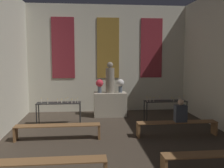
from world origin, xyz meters
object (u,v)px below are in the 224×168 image
object	(u,v)px
flower_vase_right	(120,84)
person_seated	(180,112)
altar	(110,104)
candle_rack_left	(59,105)
statue	(110,79)
flower_vase_left	(100,84)
pew_second_right	(221,158)
pew_second_left	(43,166)
pew_back_left	(58,128)
pew_back_right	(177,125)
candle_rack_right	(165,103)

from	to	relation	value
flower_vase_right	person_seated	xyz separation A→B (m)	(1.49, -2.84, -0.58)
altar	candle_rack_left	distance (m)	2.32
flower_vase_right	candle_rack_left	world-z (taller)	flower_vase_right
statue	flower_vase_left	size ratio (longest dim) A/B	2.29
altar	pew_second_right	bearing A→B (deg)	-71.38
pew_second_left	person_seated	distance (m)	4.53
pew_second_right	pew_back_left	distance (m)	4.43
pew_back_right	person_seated	distance (m)	0.42
flower_vase_left	flower_vase_right	bearing A→B (deg)	0.00
flower_vase_right	pew_back_right	xyz separation A→B (m)	(1.38, -2.84, -0.98)
flower_vase_right	person_seated	bearing A→B (deg)	-62.33
pew_back_right	pew_second_left	bearing A→B (deg)	-144.92
flower_vase_left	flower_vase_right	size ratio (longest dim) A/B	1.00
person_seated	flower_vase_right	bearing A→B (deg)	117.67
altar	pew_second_left	xyz separation A→B (m)	(-1.81, -5.38, -0.15)
candle_rack_right	pew_second_left	bearing A→B (deg)	-132.21
pew_second_right	flower_vase_left	bearing A→B (deg)	112.61
candle_rack_right	pew_second_right	distance (m)	4.16
statue	pew_back_right	xyz separation A→B (m)	(1.81, -2.84, -1.21)
pew_back_left	pew_back_right	xyz separation A→B (m)	(3.63, 0.00, 0.00)
candle_rack_right	pew_back_left	world-z (taller)	candle_rack_right
flower_vase_left	flower_vase_right	distance (m)	0.86
candle_rack_right	pew_second_left	xyz separation A→B (m)	(-3.76, -4.14, -0.39)
altar	flower_vase_left	world-z (taller)	flower_vase_left
flower_vase_left	candle_rack_left	bearing A→B (deg)	-140.60
statue	candle_rack_right	xyz separation A→B (m)	(1.94, -1.24, -0.82)
pew_back_left	person_seated	world-z (taller)	person_seated
candle_rack_right	person_seated	size ratio (longest dim) A/B	2.22
flower_vase_left	pew_back_left	xyz separation A→B (m)	(-1.38, -2.84, -0.98)
altar	pew_back_right	world-z (taller)	altar
statue	pew_second_right	xyz separation A→B (m)	(1.81, -5.38, -1.21)
flower_vase_right	pew_back_left	bearing A→B (deg)	-128.32
pew_second_left	pew_second_right	size ratio (longest dim) A/B	1.00
altar	pew_second_right	world-z (taller)	altar
pew_second_left	candle_rack_right	bearing A→B (deg)	47.79
candle_rack_left	pew_second_right	distance (m)	5.60
flower_vase_right	pew_back_left	world-z (taller)	flower_vase_right
altar	statue	world-z (taller)	statue
statue	candle_rack_right	size ratio (longest dim) A/B	0.81
candle_rack_left	person_seated	bearing A→B (deg)	-22.45
flower_vase_right	pew_back_right	bearing A→B (deg)	-63.98
candle_rack_left	pew_second_right	size ratio (longest dim) A/B	0.62
person_seated	pew_back_left	bearing A→B (deg)	180.00
altar	person_seated	size ratio (longest dim) A/B	1.88
pew_back_left	flower_vase_right	bearing A→B (deg)	51.68
person_seated	candle_rack_left	bearing A→B (deg)	157.55
altar	flower_vase_right	bearing A→B (deg)	0.00
candle_rack_left	statue	bearing A→B (deg)	32.62
flower_vase_right	pew_back_left	xyz separation A→B (m)	(-2.24, -2.84, -0.98)
altar	candle_rack_right	bearing A→B (deg)	-32.56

